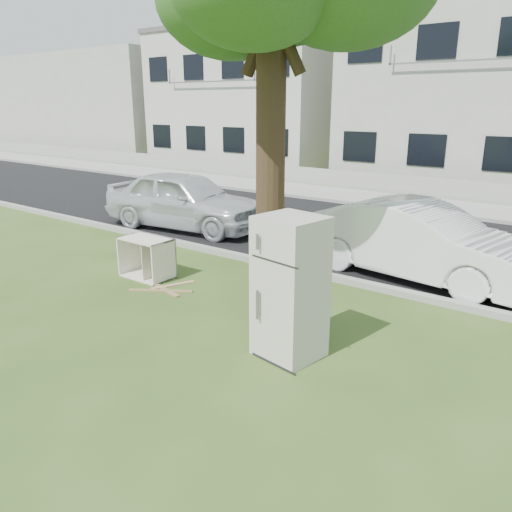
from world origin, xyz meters
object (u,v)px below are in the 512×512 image
Objects in this scene: cabinet at (147,258)px; car_center at (419,241)px; car_left at (185,200)px; fridge at (290,288)px.

cabinet is 5.29m from car_center.
car_center is 0.98× the size of car_left.
cabinet is 0.22× the size of car_center.
car_left reaches higher than cabinet.
car_center is at bearing 35.97° from cabinet.
fridge is at bearing -132.16° from car_left.
car_center is 6.51m from car_left.
fridge is 4.15m from cabinet.
cabinet is 4.05m from car_left.
car_center reaches higher than cabinet.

